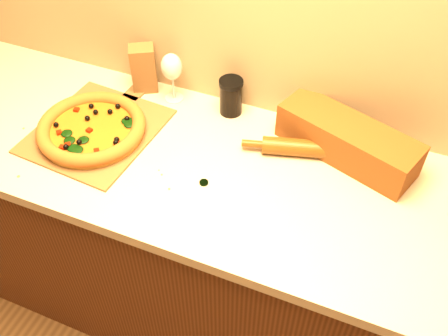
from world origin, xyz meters
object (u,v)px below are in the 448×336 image
at_px(wine_glass, 172,68).
at_px(rolling_pin, 307,148).
at_px(pizza_peel, 100,128).
at_px(dark_jar, 231,96).
at_px(pizza, 92,128).

bearing_deg(wine_glass, rolling_pin, -10.85).
xyz_separation_m(rolling_pin, wine_glass, (-0.52, 0.10, 0.10)).
xyz_separation_m(pizza_peel, wine_glass, (0.16, 0.24, 0.13)).
distance_m(pizza_peel, dark_jar, 0.46).
xyz_separation_m(pizza_peel, pizza, (-0.00, -0.04, 0.03)).
bearing_deg(rolling_pin, pizza, -165.07).
relative_size(rolling_pin, wine_glass, 2.21).
bearing_deg(dark_jar, wine_glass, -177.59).
distance_m(wine_glass, dark_jar, 0.23).
bearing_deg(wine_glass, pizza, -119.70).
relative_size(pizza, rolling_pin, 0.87).
bearing_deg(pizza_peel, wine_glass, 61.00).
distance_m(pizza, wine_glass, 0.34).
xyz_separation_m(wine_glass, dark_jar, (0.22, 0.01, -0.06)).
distance_m(pizza_peel, pizza, 0.05).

